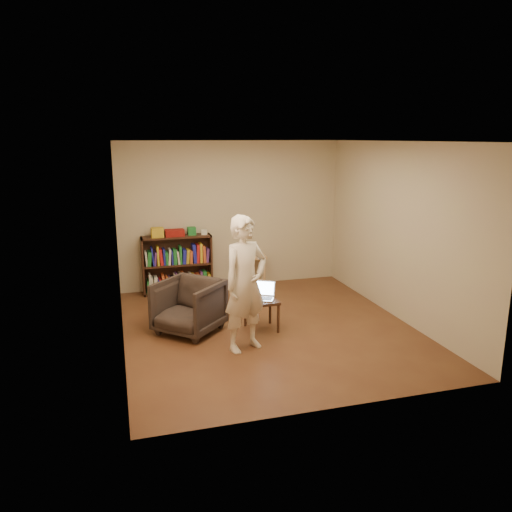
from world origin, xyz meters
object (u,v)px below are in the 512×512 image
object	(u,v)px
armchair	(189,307)
stool	(254,261)
person	(245,284)
laptop	(263,294)
bookshelf	(177,267)
side_table	(261,304)

from	to	relation	value
armchair	stool	bearing A→B (deg)	95.96
stool	person	xyz separation A→B (m)	(-0.84, -2.62, 0.40)
laptop	person	distance (m)	0.84
armchair	bookshelf	bearing A→B (deg)	131.36
bookshelf	armchair	size ratio (longest dim) A/B	1.47
side_table	person	xyz separation A→B (m)	(-0.38, -0.58, 0.50)
armchair	side_table	xyz separation A→B (m)	(1.00, -0.18, -0.00)
person	bookshelf	bearing A→B (deg)	77.94
bookshelf	stool	size ratio (longest dim) A/B	2.05
stool	bookshelf	bearing A→B (deg)	177.32
armchair	side_table	bearing A→B (deg)	33.71
armchair	laptop	bearing A→B (deg)	36.60
bookshelf	side_table	size ratio (longest dim) A/B	2.71
armchair	side_table	distance (m)	1.01
side_table	armchair	bearing A→B (deg)	169.82
stool	laptop	xyz separation A→B (m)	(-0.42, -2.00, 0.03)
armchair	person	world-z (taller)	person
laptop	person	bearing A→B (deg)	-96.23
stool	side_table	distance (m)	2.10
stool	laptop	size ratio (longest dim) A/B	1.38
armchair	laptop	size ratio (longest dim) A/B	1.93
armchair	laptop	xyz separation A→B (m)	(1.03, -0.13, 0.13)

